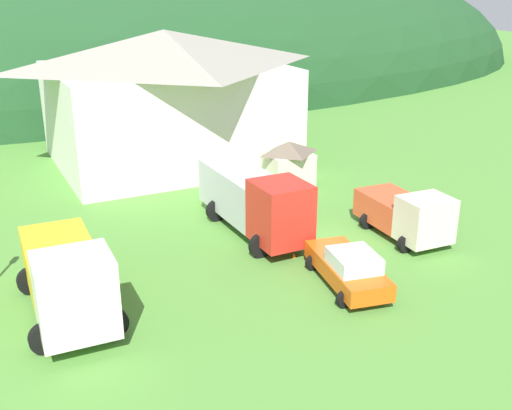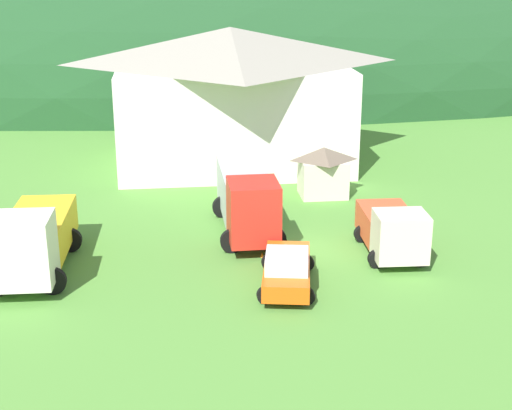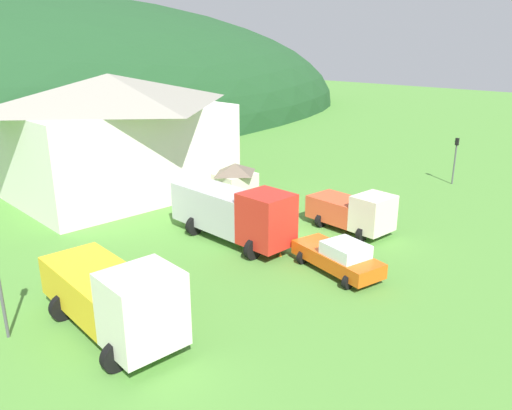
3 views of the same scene
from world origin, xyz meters
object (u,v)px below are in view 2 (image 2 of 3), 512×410
play_shed_cream (323,171)px  heavy_rig_striped (32,239)px  service_pickup_orange (287,269)px  traffic_cone_mid_row (276,247)px  depot_building (231,93)px  light_truck_cream (393,230)px  crane_truck_red (247,198)px  traffic_cone_near_pickup (262,257)px

play_shed_cream → heavy_rig_striped: (-14.29, -9.22, 0.17)m
service_pickup_orange → traffic_cone_mid_row: bearing=-172.3°
depot_building → light_truck_cream: depot_building is taller
heavy_rig_striped → traffic_cone_mid_row: size_ratio=12.34×
crane_truck_red → traffic_cone_near_pickup: bearing=5.4°
heavy_rig_striped → crane_truck_red: (9.45, 3.89, 0.15)m
depot_building → heavy_rig_striped: (-9.88, -17.64, -2.80)m
traffic_cone_mid_row → light_truck_cream: bearing=-18.3°
crane_truck_red → traffic_cone_near_pickup: (0.33, -3.19, -1.75)m
service_pickup_orange → traffic_cone_near_pickup: 3.43m
play_shed_cream → traffic_cone_near_pickup: (-4.50, -8.52, -1.44)m
heavy_rig_striped → service_pickup_orange: 10.73m
depot_building → service_pickup_orange: bearing=-88.6°
crane_truck_red → light_truck_cream: bearing=58.5°
heavy_rig_striped → traffic_cone_mid_row: bearing=102.0°
crane_truck_red → traffic_cone_near_pickup: size_ratio=17.81×
depot_building → traffic_cone_near_pickup: 17.50m
light_truck_cream → traffic_cone_mid_row: (-4.99, 1.65, -1.24)m
play_shed_cream → traffic_cone_mid_row: play_shed_cream is taller
heavy_rig_striped → traffic_cone_mid_row: (10.59, 1.88, -1.60)m
heavy_rig_striped → play_shed_cream: bearing=124.8°
heavy_rig_striped → crane_truck_red: bearing=114.3°
play_shed_cream → heavy_rig_striped: 17.00m
depot_building → crane_truck_red: bearing=-91.8°
crane_truck_red → play_shed_cream: bearing=137.2°
play_shed_cream → service_pickup_orange: (-3.90, -11.80, -0.61)m
play_shed_cream → crane_truck_red: (-4.83, -5.33, 0.32)m
depot_building → heavy_rig_striped: 20.41m
service_pickup_orange → traffic_cone_near_pickup: service_pickup_orange is taller
service_pickup_orange → traffic_cone_mid_row: service_pickup_orange is taller
heavy_rig_striped → traffic_cone_near_pickup: (9.79, 0.70, -1.60)m
depot_building → heavy_rig_striped: size_ratio=2.05×
depot_building → service_pickup_orange: size_ratio=3.02×
light_truck_cream → traffic_cone_near_pickup: (-5.80, 0.48, -1.24)m
crane_truck_red → traffic_cone_near_pickup: crane_truck_red is taller
traffic_cone_near_pickup → traffic_cone_mid_row: size_ratio=0.74×
light_truck_cream → depot_building: bearing=-159.3°
heavy_rig_striped → crane_truck_red: 10.22m
service_pickup_orange → traffic_cone_near_pickup: (-0.60, 3.28, -0.83)m
depot_building → crane_truck_red: size_ratio=1.90×
service_pickup_orange → play_shed_cream: bearing=172.1°
play_shed_cream → light_truck_cream: size_ratio=0.54×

